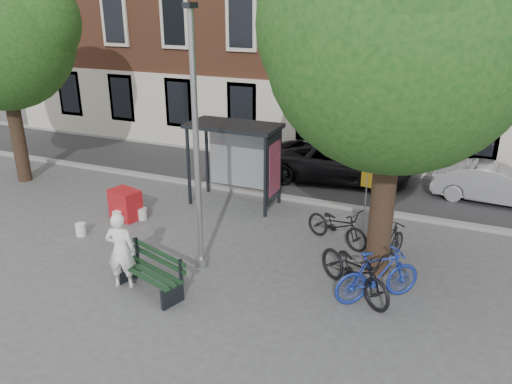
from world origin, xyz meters
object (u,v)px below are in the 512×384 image
object	(u,v)px
bus_shelter	(247,147)
notice_sign	(366,190)
car_dark	(338,161)
painter	(121,250)
bike_b	(378,275)
car_silver	(493,184)
bench	(151,274)
bike_c	(355,270)
red_stand	(125,204)
bike_a	(337,225)
lamppost	(197,159)
bike_d	(388,244)

from	to	relation	value
bus_shelter	notice_sign	bearing A→B (deg)	-13.40
car_dark	notice_sign	bearing A→B (deg)	-164.87
bus_shelter	painter	xyz separation A→B (m)	(-0.59, -5.59, -1.01)
bike_b	notice_sign	world-z (taller)	notice_sign
bus_shelter	car_silver	bearing A→B (deg)	24.83
bench	bike_c	xyz separation A→B (m)	(4.19, 1.69, 0.16)
bench	bike_b	distance (m)	4.99
red_stand	painter	bearing A→B (deg)	-53.90
bike_c	red_stand	size ratio (longest dim) A/B	2.51
painter	notice_sign	bearing A→B (deg)	-151.39
bike_b	bike_c	xyz separation A→B (m)	(-0.52, 0.06, -0.01)
bike_a	car_silver	distance (m)	6.23
bus_shelter	bike_c	bearing A→B (deg)	-41.56
lamppost	bike_c	size ratio (longest dim) A/B	2.71
bike_a	bike_d	bearing A→B (deg)	-87.80
lamppost	bike_d	xyz separation A→B (m)	(4.15, 2.00, -2.28)
painter	car_silver	distance (m)	11.86
lamppost	bike_b	bearing A→B (deg)	2.88
bus_shelter	painter	size ratio (longest dim) A/B	1.57
car_silver	red_stand	distance (m)	11.64
bus_shelter	bike_a	xyz separation A→B (m)	(3.34, -1.55, -1.40)
bus_shelter	bike_c	size ratio (longest dim) A/B	1.26
bike_d	car_dark	world-z (taller)	car_dark
bike_b	red_stand	xyz separation A→B (m)	(-7.73, 1.45, -0.16)
painter	notice_sign	xyz separation A→B (m)	(4.51, 4.66, 0.49)
red_stand	car_silver	bearing A→B (deg)	29.75
lamppost	bike_c	world-z (taller)	lamppost
notice_sign	lamppost	bearing A→B (deg)	-124.02
bike_a	bike_b	distance (m)	2.78
lamppost	bike_b	size ratio (longest dim) A/B	3.02
car_dark	car_silver	bearing A→B (deg)	-98.74
bike_a	bike_c	xyz separation A→B (m)	(0.98, -2.28, 0.07)
car_dark	painter	bearing A→B (deg)	155.70
bench	notice_sign	bearing A→B (deg)	68.46
bike_a	bike_c	size ratio (longest dim) A/B	0.87
bench	notice_sign	size ratio (longest dim) A/B	1.00
bike_d	lamppost	bearing A→B (deg)	44.72
bike_b	bike_c	bearing A→B (deg)	42.79
painter	lamppost	bearing A→B (deg)	-146.17
bike_b	bike_d	distance (m)	1.79
bike_a	bike_d	distance (m)	1.52
bike_b	car_dark	xyz separation A→B (m)	(-2.76, 7.31, 0.11)
bench	bus_shelter	bearing A→B (deg)	109.41
car_silver	red_stand	world-z (taller)	car_silver
bus_shelter	car_silver	world-z (taller)	bus_shelter
car_dark	bike_d	bearing A→B (deg)	-161.93
bike_c	notice_sign	size ratio (longest dim) A/B	1.17
notice_sign	painter	bearing A→B (deg)	-121.85
painter	bike_a	xyz separation A→B (m)	(3.94, 4.04, -0.39)
bus_shelter	bike_c	world-z (taller)	bus_shelter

